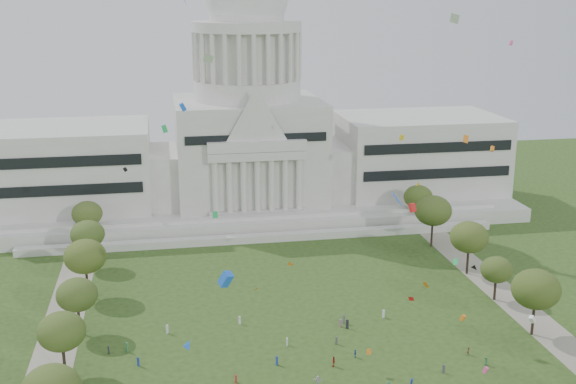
{
  "coord_description": "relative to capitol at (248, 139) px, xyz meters",
  "views": [
    {
      "loc": [
        -26.43,
        -102.25,
        65.25
      ],
      "look_at": [
        0.0,
        45.0,
        24.0
      ],
      "focal_mm": 45.0,
      "sensor_mm": 36.0,
      "label": 1
    }
  ],
  "objects": [
    {
      "name": "person_0",
      "position": [
        29.89,
        -105.96,
        -21.5
      ],
      "size": [
        0.81,
        0.93,
        1.6
      ],
      "primitive_type": "imported",
      "rotation": [
        0.0,
        0.0,
        5.19
      ],
      "color": "#33723F",
      "rests_on": "ground"
    },
    {
      "name": "kite_swarm",
      "position": [
        1.59,
        -107.22,
        7.59
      ],
      "size": [
        86.19,
        108.41,
        61.63
      ],
      "color": "#E54C8C",
      "rests_on": "ground"
    },
    {
      "name": "capitol",
      "position": [
        0.0,
        0.0,
        0.0
      ],
      "size": [
        160.0,
        64.5,
        91.3
      ],
      "color": "beige",
      "rests_on": "ground"
    },
    {
      "name": "path_right",
      "position": [
        48.0,
        -83.59,
        -22.28
      ],
      "size": [
        8.0,
        160.0,
        0.04
      ],
      "primitive_type": "cube",
      "color": "gray",
      "rests_on": "ground"
    },
    {
      "name": "path_left",
      "position": [
        -48.0,
        -83.59,
        -22.28
      ],
      "size": [
        8.0,
        160.0,
        0.04
      ],
      "primitive_type": "cube",
      "color": "gray",
      "rests_on": "ground"
    },
    {
      "name": "row_tree_l_2",
      "position": [
        -45.04,
        -96.29,
        -13.79
      ],
      "size": [
        8.42,
        8.42,
        11.97
      ],
      "color": "black",
      "rests_on": "ground"
    },
    {
      "name": "row_tree_l_6",
      "position": [
        -46.87,
        -24.45,
        -14.02
      ],
      "size": [
        8.19,
        8.19,
        11.64
      ],
      "color": "black",
      "rests_on": "ground"
    },
    {
      "name": "distant_crowd",
      "position": [
        -11.5,
        -98.32,
        -21.45
      ],
      "size": [
        63.7,
        37.06,
        1.92
      ],
      "color": "#33723F",
      "rests_on": "ground"
    },
    {
      "name": "row_tree_r_3",
      "position": [
        44.4,
        -79.1,
        -15.21
      ],
      "size": [
        7.01,
        7.01,
        9.98
      ],
      "color": "black",
      "rests_on": "ground"
    },
    {
      "name": "person_9",
      "position": [
        13.94,
        -110.97,
        -21.45
      ],
      "size": [
        1.19,
        1.13,
        1.68
      ],
      "primitive_type": "imported",
      "rotation": [
        0.0,
        0.0,
        0.7
      ],
      "color": "navy",
      "rests_on": "ground"
    },
    {
      "name": "row_tree_l_3",
      "position": [
        -44.09,
        -79.67,
        -14.09
      ],
      "size": [
        8.12,
        8.12,
        11.55
      ],
      "color": "black",
      "rests_on": "ground"
    },
    {
      "name": "person_2",
      "position": [
        28.34,
        -101.89,
        -21.45
      ],
      "size": [
        0.94,
        0.74,
        1.69
      ],
      "primitive_type": "imported",
      "rotation": [
        0.0,
        0.0,
        0.32
      ],
      "color": "olive",
      "rests_on": "ground"
    },
    {
      "name": "row_tree_r_5",
      "position": [
        43.49,
        -43.4,
        -12.37
      ],
      "size": [
        9.82,
        9.82,
        13.96
      ],
      "color": "black",
      "rests_on": "ground"
    },
    {
      "name": "person_5",
      "position": [
        -1.8,
        -107.62,
        -21.33
      ],
      "size": [
        1.92,
        1.43,
        1.93
      ],
      "primitive_type": "imported",
      "rotation": [
        0.0,
        0.0,
        2.68
      ],
      "color": "silver",
      "rests_on": "ground"
    },
    {
      "name": "row_tree_l_5",
      "position": [
        -45.22,
        -42.58,
        -13.88
      ],
      "size": [
        8.33,
        8.33,
        11.85
      ],
      "color": "black",
      "rests_on": "ground"
    },
    {
      "name": "row_tree_r_6",
      "position": [
        45.96,
        -25.46,
        -13.79
      ],
      "size": [
        8.42,
        8.42,
        11.97
      ],
      "color": "black",
      "rests_on": "ground"
    },
    {
      "name": "person_10",
      "position": [
        7.22,
        -99.01,
        -21.52
      ],
      "size": [
        0.8,
        1.03,
        1.56
      ],
      "primitive_type": "imported",
      "rotation": [
        0.0,
        0.0,
        1.2
      ],
      "color": "navy",
      "rests_on": "ground"
    },
    {
      "name": "person_4",
      "position": [
        2.48,
        -101.56,
        -21.31
      ],
      "size": [
        0.71,
        1.2,
        1.98
      ],
      "primitive_type": "imported",
      "rotation": [
        0.0,
        0.0,
        4.65
      ],
      "color": "#B21E1E",
      "rests_on": "ground"
    },
    {
      "name": "row_tree_r_2",
      "position": [
        44.17,
        -96.15,
        -12.64
      ],
      "size": [
        9.55,
        9.55,
        13.58
      ],
      "color": "black",
      "rests_on": "ground"
    },
    {
      "name": "row_tree_l_4",
      "position": [
        -44.08,
        -61.17,
        -12.9
      ],
      "size": [
        9.29,
        9.29,
        13.21
      ],
      "color": "black",
      "rests_on": "ground"
    },
    {
      "name": "row_tree_r_4",
      "position": [
        44.76,
        -63.55,
        -13.01
      ],
      "size": [
        9.19,
        9.19,
        13.06
      ],
      "color": "black",
      "rests_on": "ground"
    }
  ]
}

